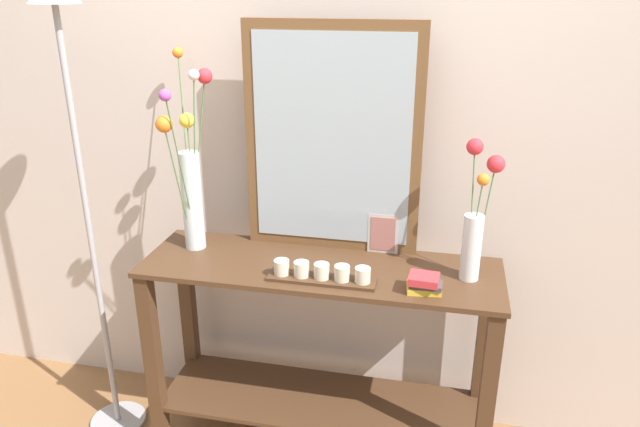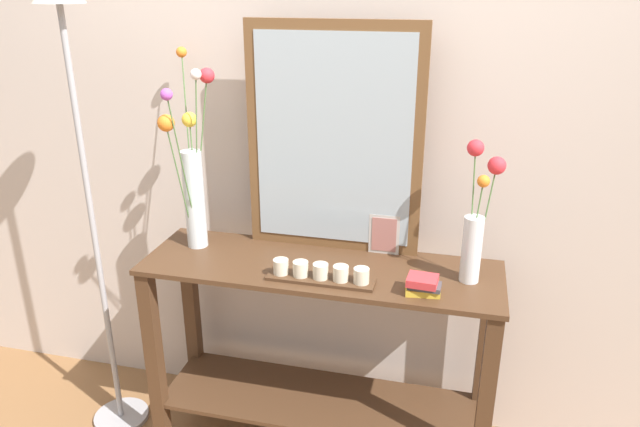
% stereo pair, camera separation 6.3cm
% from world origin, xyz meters
% --- Properties ---
extents(wall_back, '(6.40, 0.08, 2.70)m').
position_xyz_m(wall_back, '(0.00, 0.33, 1.35)').
color(wall_back, beige).
rests_on(wall_back, ground).
extents(console_table, '(1.36, 0.42, 0.85)m').
position_xyz_m(console_table, '(0.00, 0.00, 0.52)').
color(console_table, '#472D1C').
rests_on(console_table, ground).
extents(mirror_leaning, '(0.68, 0.03, 0.88)m').
position_xyz_m(mirror_leaning, '(0.01, 0.18, 1.29)').
color(mirror_leaning, brown).
rests_on(mirror_leaning, console_table).
extents(tall_vase_left, '(0.21, 0.34, 0.77)m').
position_xyz_m(tall_vase_left, '(-0.53, 0.06, 1.15)').
color(tall_vase_left, silver).
rests_on(tall_vase_left, console_table).
extents(vase_right, '(0.14, 0.12, 0.51)m').
position_xyz_m(vase_right, '(0.55, 0.03, 1.07)').
color(vase_right, silver).
rests_on(vase_right, console_table).
extents(candle_tray, '(0.39, 0.09, 0.07)m').
position_xyz_m(candle_tray, '(0.03, -0.12, 0.88)').
color(candle_tray, '#472D1C').
rests_on(candle_tray, console_table).
extents(picture_frame_small, '(0.12, 0.01, 0.16)m').
position_xyz_m(picture_frame_small, '(0.22, 0.17, 0.93)').
color(picture_frame_small, '#B7B2AD').
rests_on(picture_frame_small, console_table).
extents(book_stack, '(0.13, 0.10, 0.07)m').
position_xyz_m(book_stack, '(0.39, -0.12, 0.89)').
color(book_stack, gold).
rests_on(book_stack, console_table).
extents(floor_lamp, '(0.24, 0.24, 1.89)m').
position_xyz_m(floor_lamp, '(-0.92, -0.06, 1.27)').
color(floor_lamp, '#9E9EA3').
rests_on(floor_lamp, ground).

